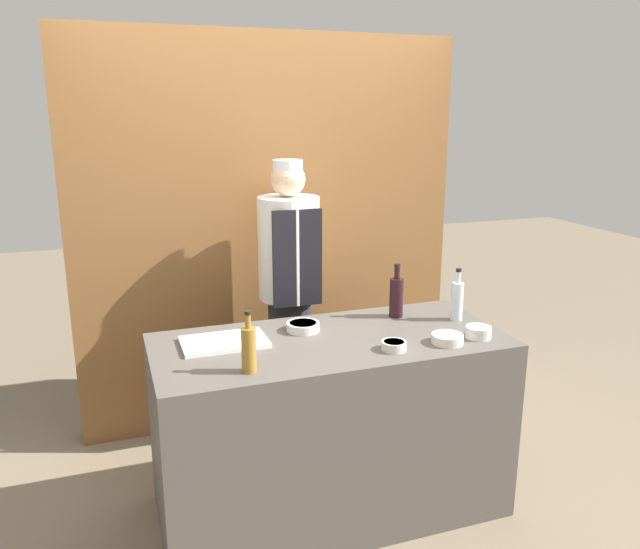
{
  "coord_description": "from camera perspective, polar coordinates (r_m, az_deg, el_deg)",
  "views": [
    {
      "loc": [
        -0.97,
        -2.6,
        1.95
      ],
      "look_at": [
        0.0,
        0.15,
        1.18
      ],
      "focal_mm": 35.0,
      "sensor_mm": 36.0,
      "label": 1
    }
  ],
  "objects": [
    {
      "name": "bottle_clear",
      "position": [
        3.28,
        12.42,
        -2.28
      ],
      "size": [
        0.06,
        0.06,
        0.27
      ],
      "color": "silver",
      "rests_on": "counter"
    },
    {
      "name": "cutting_board",
      "position": [
        2.94,
        -8.75,
        -6.13
      ],
      "size": [
        0.39,
        0.25,
        0.02
      ],
      "color": "white",
      "rests_on": "counter"
    },
    {
      "name": "sauce_bowl_red",
      "position": [
        3.07,
        -1.56,
        -4.74
      ],
      "size": [
        0.16,
        0.16,
        0.04
      ],
      "color": "silver",
      "rests_on": "counter"
    },
    {
      "name": "bottle_vinegar",
      "position": [
        2.59,
        -6.54,
        -6.71
      ],
      "size": [
        0.06,
        0.06,
        0.27
      ],
      "color": "olive",
      "rests_on": "counter"
    },
    {
      "name": "chef_center",
      "position": [
        3.64,
        -2.8,
        -1.79
      ],
      "size": [
        0.35,
        0.35,
        1.69
      ],
      "color": "#28282D",
      "rests_on": "ground_plane"
    },
    {
      "name": "counter",
      "position": [
        3.15,
        0.94,
        -13.64
      ],
      "size": [
        1.67,
        0.76,
        0.9
      ],
      "color": "#514C47",
      "rests_on": "ground_plane"
    },
    {
      "name": "bottle_wine",
      "position": [
        3.27,
        7.0,
        -1.97
      ],
      "size": [
        0.07,
        0.07,
        0.29
      ],
      "color": "black",
      "rests_on": "counter"
    },
    {
      "name": "sauce_bowl_white",
      "position": [
        2.97,
        11.58,
        -5.74
      ],
      "size": [
        0.15,
        0.15,
        0.04
      ],
      "color": "silver",
      "rests_on": "counter"
    },
    {
      "name": "sauce_bowl_yellow",
      "position": [
        2.85,
        6.77,
        -6.44
      ],
      "size": [
        0.11,
        0.11,
        0.04
      ],
      "color": "silver",
      "rests_on": "counter"
    },
    {
      "name": "cabinet_wall",
      "position": [
        3.92,
        -4.72,
        3.67
      ],
      "size": [
        2.38,
        0.18,
        2.4
      ],
      "color": "brown",
      "rests_on": "ground_plane"
    },
    {
      "name": "sauce_bowl_purple",
      "position": [
        3.07,
        14.28,
        -5.08
      ],
      "size": [
        0.12,
        0.12,
        0.06
      ],
      "color": "silver",
      "rests_on": "counter"
    },
    {
      "name": "ground_plane",
      "position": [
        3.39,
        0.9,
        -20.36
      ],
      "size": [
        14.0,
        14.0,
        0.0
      ],
      "primitive_type": "plane",
      "color": "#756651"
    }
  ]
}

